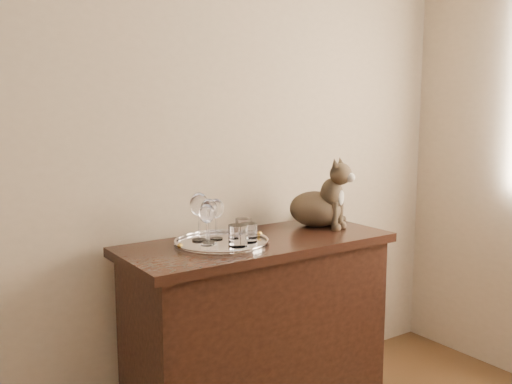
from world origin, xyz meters
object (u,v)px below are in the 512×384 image
at_px(sideboard, 258,333).
at_px(tray, 222,243).
at_px(cat, 316,192).
at_px(tumbler_b, 238,236).
at_px(wine_glass_c, 207,224).
at_px(wine_glass_a, 199,217).
at_px(tumbler_a, 249,233).
at_px(tumbler_c, 244,228).
at_px(wine_glass_b, 216,219).
at_px(wine_glass_d, 209,221).

height_order(sideboard, tray, tray).
xyz_separation_m(sideboard, cat, (0.39, 0.08, 0.59)).
bearing_deg(tumbler_b, tray, 98.64).
distance_m(wine_glass_c, cat, 0.64).
distance_m(tray, wine_glass_a, 0.15).
bearing_deg(tumbler_a, tumbler_c, 69.54).
bearing_deg(wine_glass_b, wine_glass_c, -142.47).
relative_size(wine_glass_b, wine_glass_d, 0.93).
relative_size(tray, cat, 1.18).
distance_m(tumbler_a, cat, 0.49).
bearing_deg(wine_glass_d, cat, 3.64).
relative_size(tray, wine_glass_c, 2.36).
height_order(wine_glass_a, wine_glass_b, wine_glass_a).
xyz_separation_m(wine_glass_c, tumbler_a, (0.16, -0.06, -0.04)).
xyz_separation_m(sideboard, tray, (-0.17, 0.03, 0.43)).
distance_m(wine_glass_c, wine_glass_d, 0.03).
bearing_deg(tumbler_c, tumbler_b, -131.00).
height_order(wine_glass_a, tumbler_a, wine_glass_a).
distance_m(tray, tumbler_a, 0.12).
distance_m(wine_glass_d, tumbler_a, 0.17).
bearing_deg(sideboard, wine_glass_d, 169.94).
distance_m(tumbler_a, tumbler_b, 0.09).
bearing_deg(tumbler_c, wine_glass_a, 165.34).
bearing_deg(tray, wine_glass_c, -178.66).
bearing_deg(wine_glass_d, tumbler_a, -28.64).
bearing_deg(wine_glass_a, sideboard, -23.73).
relative_size(wine_glass_a, cat, 0.61).
xyz_separation_m(tray, tumbler_b, (0.02, -0.10, 0.05)).
distance_m(sideboard, wine_glass_b, 0.55).
bearing_deg(wine_glass_c, tray, 1.34).
height_order(tray, wine_glass_b, wine_glass_b).
distance_m(tumbler_c, cat, 0.45).
bearing_deg(wine_glass_c, wine_glass_b, 37.53).
bearing_deg(tumbler_a, cat, 14.28).
height_order(wine_glass_b, cat, cat).
distance_m(sideboard, tumbler_b, 0.51).
bearing_deg(wine_glass_b, tumbler_a, -56.76).
height_order(tray, wine_glass_c, wine_glass_c).
bearing_deg(sideboard, cat, 11.25).
bearing_deg(cat, wine_glass_b, 155.86).
xyz_separation_m(wine_glass_a, wine_glass_d, (0.01, -0.06, -0.01)).
relative_size(sideboard, wine_glass_b, 6.86).
relative_size(tray, tumbler_b, 4.49).
height_order(wine_glass_b, wine_glass_c, wine_glass_b).
bearing_deg(cat, sideboard, 168.03).
xyz_separation_m(wine_glass_b, tumbler_c, (0.12, -0.03, -0.05)).
bearing_deg(tumbler_a, wine_glass_a, 137.89).
relative_size(sideboard, tray, 3.00).
relative_size(sideboard, cat, 3.55).
bearing_deg(wine_glass_d, wine_glass_c, -141.75).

